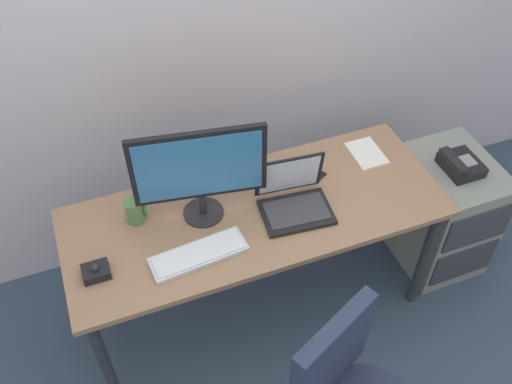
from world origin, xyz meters
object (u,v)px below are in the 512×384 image
at_px(desk_phone, 460,164).
at_px(keyboard, 199,254).
at_px(file_cabinet, 442,212).
at_px(laptop, 294,198).
at_px(coffee_mug, 136,211).
at_px(paper_notepad, 366,153).
at_px(monitor_main, 199,170).
at_px(cell_phone, 311,171).
at_px(trackball_mouse, 96,271).

relative_size(desk_phone, keyboard, 0.48).
height_order(file_cabinet, keyboard, keyboard).
bearing_deg(keyboard, laptop, 13.81).
height_order(coffee_mug, paper_notepad, coffee_mug).
bearing_deg(paper_notepad, coffee_mug, -179.00).
bearing_deg(desk_phone, file_cabinet, 63.22).
relative_size(monitor_main, coffee_mug, 4.77).
bearing_deg(laptop, file_cabinet, 0.98).
height_order(desk_phone, coffee_mug, coffee_mug).
relative_size(laptop, coffee_mug, 2.82).
bearing_deg(coffee_mug, paper_notepad, 1.00).
distance_m(desk_phone, laptop, 0.91).
relative_size(file_cabinet, cell_phone, 4.77).
height_order(coffee_mug, cell_phone, coffee_mug).
bearing_deg(file_cabinet, keyboard, -174.52).
relative_size(keyboard, coffee_mug, 3.56).
xyz_separation_m(file_cabinet, trackball_mouse, (-1.81, -0.08, 0.44)).
bearing_deg(file_cabinet, trackball_mouse, -177.62).
bearing_deg(monitor_main, laptop, -14.82).
bearing_deg(keyboard, desk_phone, 4.84).
bearing_deg(laptop, keyboard, -166.19).
xyz_separation_m(keyboard, laptop, (0.48, 0.12, 0.04)).
distance_m(trackball_mouse, cell_phone, 1.09).
bearing_deg(file_cabinet, monitor_main, 176.15).
relative_size(desk_phone, laptop, 0.60).
bearing_deg(keyboard, trackball_mouse, 171.94).
height_order(desk_phone, trackball_mouse, trackball_mouse).
distance_m(file_cabinet, cell_phone, 0.87).
xyz_separation_m(trackball_mouse, paper_notepad, (1.38, 0.25, -0.02)).
height_order(desk_phone, keyboard, keyboard).
xyz_separation_m(trackball_mouse, cell_phone, (1.07, 0.24, -0.02)).
height_order(monitor_main, keyboard, monitor_main).
xyz_separation_m(file_cabinet, laptop, (-0.92, -0.02, 0.47)).
xyz_separation_m(coffee_mug, paper_notepad, (1.16, 0.02, -0.05)).
bearing_deg(laptop, desk_phone, -0.05).
bearing_deg(desk_phone, paper_notepad, 155.43).
height_order(file_cabinet, coffee_mug, coffee_mug).
xyz_separation_m(desk_phone, trackball_mouse, (-1.80, -0.06, 0.06)).
bearing_deg(file_cabinet, paper_notepad, 157.66).
bearing_deg(cell_phone, laptop, -159.34).
bearing_deg(keyboard, file_cabinet, 5.48).
distance_m(file_cabinet, monitor_main, 1.48).
distance_m(paper_notepad, cell_phone, 0.31).
xyz_separation_m(trackball_mouse, coffee_mug, (0.22, 0.23, 0.04)).
height_order(monitor_main, coffee_mug, monitor_main).
bearing_deg(monitor_main, file_cabinet, -3.85).
relative_size(monitor_main, keyboard, 1.34).
relative_size(monitor_main, trackball_mouse, 5.12).
xyz_separation_m(file_cabinet, keyboard, (-1.40, -0.13, 0.43)).
xyz_separation_m(monitor_main, paper_notepad, (0.87, 0.09, -0.27)).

